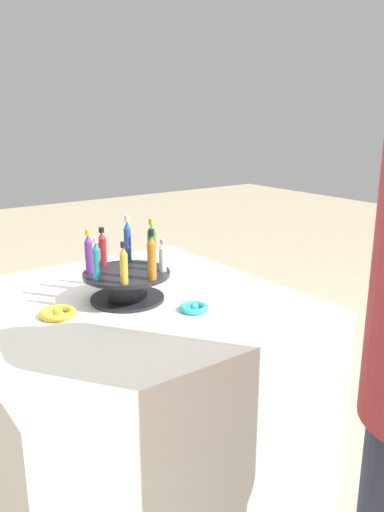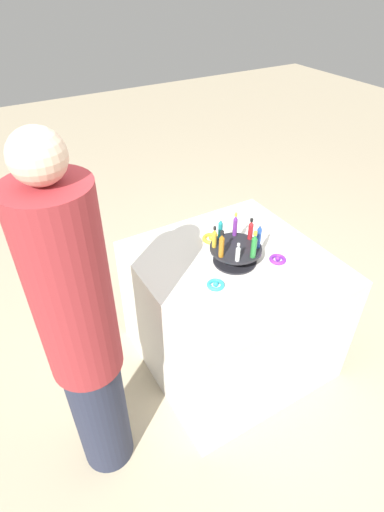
% 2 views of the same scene
% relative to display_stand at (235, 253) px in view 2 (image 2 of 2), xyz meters
% --- Properties ---
extents(ground_plane, '(12.00, 12.00, 0.00)m').
position_rel_display_stand_xyz_m(ground_plane, '(0.00, 0.00, -0.78)').
color(ground_plane, tan).
extents(party_table, '(0.96, 0.96, 0.73)m').
position_rel_display_stand_xyz_m(party_table, '(0.00, 0.00, -0.41)').
color(party_table, silver).
rests_on(party_table, ground_plane).
extents(display_stand, '(0.26, 0.26, 0.09)m').
position_rel_display_stand_xyz_m(display_stand, '(0.00, 0.00, 0.00)').
color(display_stand, black).
rests_on(display_stand, party_table).
extents(bottle_purple, '(0.02, 0.02, 0.13)m').
position_rel_display_stand_xyz_m(bottle_purple, '(-0.09, 0.06, 0.10)').
color(bottle_purple, '#702D93').
rests_on(bottle_purple, display_stand).
extents(bottle_teal, '(0.02, 0.02, 0.13)m').
position_rel_display_stand_xyz_m(bottle_teal, '(-0.11, -0.03, 0.10)').
color(bottle_teal, teal).
rests_on(bottle_teal, display_stand).
extents(bottle_gold, '(0.02, 0.02, 0.12)m').
position_rel_display_stand_xyz_m(bottle_gold, '(-0.06, -0.09, 0.10)').
color(bottle_gold, gold).
rests_on(bottle_gold, display_stand).
extents(bottle_amber, '(0.03, 0.03, 0.15)m').
position_rel_display_stand_xyz_m(bottle_amber, '(0.03, -0.11, 0.11)').
color(bottle_amber, '#AD6B19').
rests_on(bottle_amber, display_stand).
extents(bottle_clear, '(0.02, 0.02, 0.10)m').
position_rel_display_stand_xyz_m(bottle_clear, '(0.09, -0.06, 0.09)').
color(bottle_clear, silver).
rests_on(bottle_clear, display_stand).
extents(bottle_green, '(0.03, 0.03, 0.15)m').
position_rel_display_stand_xyz_m(bottle_green, '(0.11, 0.03, 0.11)').
color(bottle_green, '#288438').
rests_on(bottle_green, display_stand).
extents(bottle_blue, '(0.02, 0.02, 0.15)m').
position_rel_display_stand_xyz_m(bottle_blue, '(0.06, 0.09, 0.11)').
color(bottle_blue, '#234CAD').
rests_on(bottle_blue, display_stand).
extents(bottle_red, '(0.03, 0.03, 0.12)m').
position_rel_display_stand_xyz_m(bottle_red, '(-0.03, 0.11, 0.10)').
color(bottle_red, '#B21E23').
rests_on(bottle_red, display_stand).
extents(ribbon_bow_gold, '(0.10, 0.10, 0.03)m').
position_rel_display_stand_xyz_m(ribbon_bow_gold, '(-0.22, -0.00, -0.04)').
color(ribbon_bow_gold, gold).
rests_on(ribbon_bow_gold, party_table).
extents(ribbon_bow_teal, '(0.09, 0.09, 0.03)m').
position_rel_display_stand_xyz_m(ribbon_bow_teal, '(0.11, -0.19, -0.04)').
color(ribbon_bow_teal, '#2DB7CC').
rests_on(ribbon_bow_teal, party_table).
extents(ribbon_bow_purple, '(0.09, 0.09, 0.03)m').
position_rel_display_stand_xyz_m(ribbon_bow_purple, '(0.11, 0.19, -0.04)').
color(ribbon_bow_purple, purple).
rests_on(ribbon_bow_purple, party_table).
extents(person_figure, '(0.28, 0.28, 1.65)m').
position_rel_display_stand_xyz_m(person_figure, '(0.20, -0.86, 0.05)').
color(person_figure, '#282D42').
rests_on(person_figure, ground_plane).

